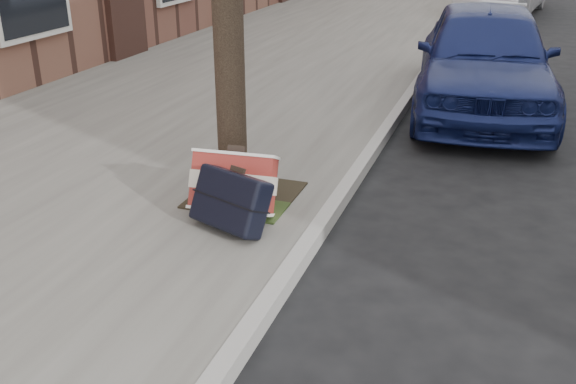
% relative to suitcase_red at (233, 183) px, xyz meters
% --- Properties ---
extents(ground, '(120.00, 120.00, 0.00)m').
position_rel_suitcase_red_xyz_m(ground, '(1.96, -0.87, -0.37)').
color(ground, black).
rests_on(ground, ground).
extents(near_sidewalk, '(5.00, 70.00, 0.12)m').
position_rel_suitcase_red_xyz_m(near_sidewalk, '(-1.74, 14.13, -0.31)').
color(near_sidewalk, slate).
rests_on(near_sidewalk, ground).
extents(dirt_patch, '(0.85, 0.85, 0.02)m').
position_rel_suitcase_red_xyz_m(dirt_patch, '(-0.04, 0.33, -0.25)').
color(dirt_patch, black).
rests_on(dirt_patch, near_sidewalk).
extents(suitcase_red, '(0.69, 0.42, 0.51)m').
position_rel_suitcase_red_xyz_m(suitcase_red, '(0.00, 0.00, 0.00)').
color(suitcase_red, maroon).
rests_on(suitcase_red, near_sidewalk).
extents(suitcase_navy, '(0.70, 0.55, 0.48)m').
position_rel_suitcase_red_xyz_m(suitcase_navy, '(0.10, -0.28, -0.01)').
color(suitcase_navy, black).
rests_on(suitcase_navy, near_sidewalk).
extents(car_near_front, '(2.01, 4.15, 1.37)m').
position_rel_suitcase_red_xyz_m(car_near_front, '(1.62, 4.10, 0.31)').
color(car_near_front, '#141D50').
rests_on(car_near_front, ground).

